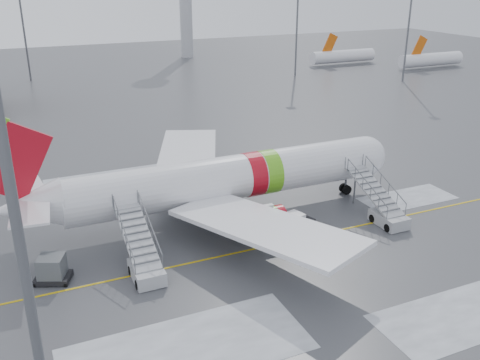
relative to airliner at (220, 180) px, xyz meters
name	(u,v)px	position (x,y,z in m)	size (l,w,h in m)	color
ground	(219,250)	(-2.38, -5.45, -3.42)	(260.00, 260.00, 0.00)	#494C4F
airliner	(220,180)	(0.00, 0.00, 0.00)	(35.03, 32.97, 11.18)	white
airstair_fwd	(384,210)	(12.31, -6.54, -2.35)	(2.05, 7.70, 3.48)	#A2A4A9
airstair_aft	(144,261)	(-8.50, -6.54, -2.35)	(2.05, 7.70, 3.48)	#ABAEB3
pushback_tug	(296,222)	(4.72, -4.95, -2.73)	(3.04, 2.61, 1.57)	black
uld_container	(52,270)	(-14.47, -4.90, -2.53)	(2.80, 2.47, 1.90)	black
light_mast_near	(4,150)	(-16.01, -19.00, 10.54)	(1.20, 1.20, 27.09)	#595B60
light_mast_far_ne	(298,5)	(39.62, 56.55, 10.42)	(1.20, 1.20, 24.25)	#595B60
light_mast_far_n	(20,7)	(-10.38, 72.55, 10.42)	(1.20, 1.20, 24.25)	#595B60
light_mast_far_e	(411,7)	(55.62, 42.55, 10.42)	(1.20, 1.20, 24.25)	#595B60
distant_aircraft	(371,67)	(60.12, 58.55, -3.42)	(35.00, 18.00, 8.00)	#D8590C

